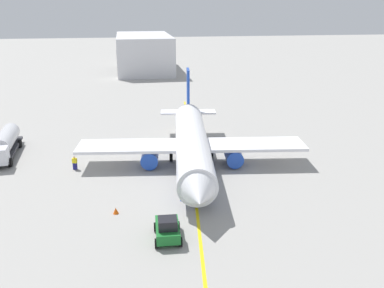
{
  "coord_description": "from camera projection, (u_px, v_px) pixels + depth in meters",
  "views": [
    {
      "loc": [
        45.76,
        -6.7,
        19.29
      ],
      "look_at": [
        0.0,
        0.0,
        3.0
      ],
      "focal_mm": 37.64,
      "sensor_mm": 36.0,
      "label": 1
    }
  ],
  "objects": [
    {
      "name": "ground_plane",
      "position": [
        192.0,
        167.0,
        50.03
      ],
      "size": [
        400.0,
        400.0,
        0.0
      ],
      "primitive_type": "plane",
      "color": "#9E9B96"
    },
    {
      "name": "airplane",
      "position": [
        192.0,
        144.0,
        49.53
      ],
      "size": [
        32.68,
        28.54,
        9.96
      ],
      "color": "white",
      "rests_on": "ground"
    },
    {
      "name": "fuel_tanker",
      "position": [
        5.0,
        144.0,
        53.02
      ],
      "size": [
        11.35,
        3.54,
        3.15
      ],
      "color": "#2D2D33",
      "rests_on": "ground"
    },
    {
      "name": "pushback_tug",
      "position": [
        168.0,
        229.0,
        34.42
      ],
      "size": [
        3.66,
        2.4,
        2.2
      ],
      "color": "#196B28",
      "rests_on": "ground"
    },
    {
      "name": "refueling_worker",
      "position": [
        75.0,
        163.0,
        48.99
      ],
      "size": [
        0.51,
        0.61,
        1.71
      ],
      "color": "navy",
      "rests_on": "ground"
    },
    {
      "name": "safety_cone_nose",
      "position": [
        116.0,
        211.0,
        38.83
      ],
      "size": [
        0.56,
        0.56,
        0.62
      ],
      "primitive_type": "cone",
      "color": "#F2590F",
      "rests_on": "ground"
    },
    {
      "name": "distant_hangar",
      "position": [
        144.0,
        53.0,
        119.52
      ],
      "size": [
        30.67,
        16.02,
        10.4
      ],
      "color": "silver",
      "rests_on": "ground"
    },
    {
      "name": "taxi_line_marking",
      "position": [
        192.0,
        167.0,
        50.02
      ],
      "size": [
        69.48,
        7.45,
        0.01
      ],
      "primitive_type": "cube",
      "rotation": [
        0.0,
        0.0,
        -0.1
      ],
      "color": "yellow",
      "rests_on": "ground"
    }
  ]
}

